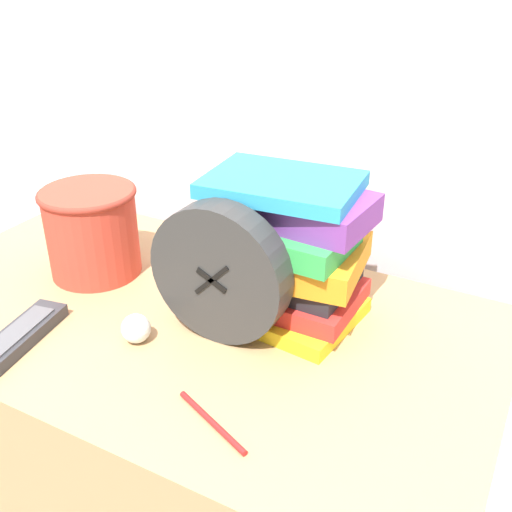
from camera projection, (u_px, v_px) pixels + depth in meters
wall_back at (282, 12)px, 1.04m from camera, size 6.00×0.04×2.40m
desk at (193, 483)px, 1.15m from camera, size 1.00×0.57×0.78m
desk_clock at (219, 274)px, 0.87m from camera, size 0.22×0.05×0.22m
book_stack at (289, 249)px, 0.92m from camera, size 0.26×0.21×0.23m
basket at (92, 229)px, 1.05m from camera, size 0.17×0.17×0.16m
tv_remote at (18, 337)px, 0.89m from camera, size 0.08×0.19×0.02m
crumpled_paper_ball at (136, 328)px, 0.89m from camera, size 0.04×0.04×0.04m
pen at (212, 422)px, 0.75m from camera, size 0.13×0.06×0.01m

